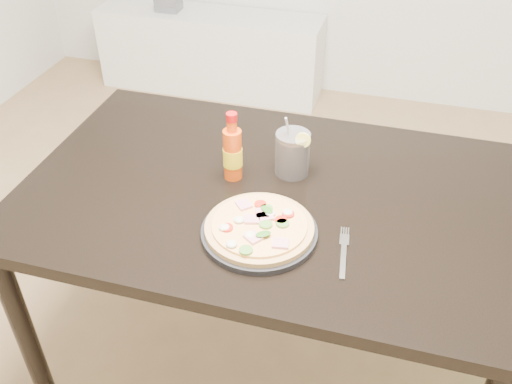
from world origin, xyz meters
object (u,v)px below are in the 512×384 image
(pizza, at_px, (259,226))
(fork, at_px, (344,250))
(hot_sauce_bottle, at_px, (233,153))
(cola_cup, at_px, (292,154))
(media_console, at_px, (211,52))
(dining_table, at_px, (267,212))
(plate, at_px, (259,232))

(pizza, relative_size, fork, 1.49)
(hot_sauce_bottle, relative_size, cola_cup, 1.11)
(pizza, bearing_deg, cola_cup, 86.70)
(cola_cup, bearing_deg, media_console, 116.90)
(cola_cup, height_order, fork, cola_cup)
(dining_table, distance_m, plate, 0.21)
(fork, xyz_separation_m, media_console, (-1.14, 2.14, -0.50))
(dining_table, xyz_separation_m, pizza, (0.03, -0.19, 0.11))
(hot_sauce_bottle, bearing_deg, cola_cup, 23.98)
(plate, height_order, pizza, pizza)
(dining_table, distance_m, media_console, 2.18)
(dining_table, relative_size, media_console, 1.00)
(dining_table, xyz_separation_m, plate, (0.03, -0.19, 0.09))
(dining_table, distance_m, pizza, 0.22)
(plate, distance_m, media_console, 2.38)
(cola_cup, distance_m, fork, 0.37)
(pizza, relative_size, hot_sauce_bottle, 1.33)
(media_console, bearing_deg, hot_sauce_bottle, -67.94)
(media_console, bearing_deg, plate, -66.78)
(cola_cup, bearing_deg, dining_table, -113.50)
(fork, bearing_deg, pizza, 172.67)
(media_console, bearing_deg, pizza, -66.79)
(plate, distance_m, hot_sauce_bottle, 0.28)
(plate, height_order, media_console, plate)
(fork, bearing_deg, media_console, 111.47)
(plate, bearing_deg, dining_table, 98.62)
(pizza, height_order, hot_sauce_bottle, hot_sauce_bottle)
(hot_sauce_bottle, height_order, cola_cup, hot_sauce_bottle)
(hot_sauce_bottle, bearing_deg, media_console, 112.06)
(dining_table, bearing_deg, fork, -38.03)
(plate, relative_size, hot_sauce_bottle, 1.42)
(hot_sauce_bottle, distance_m, media_console, 2.14)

